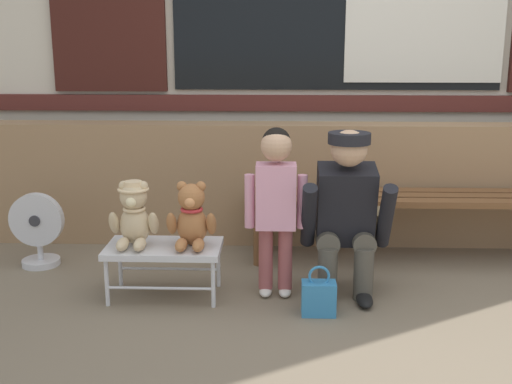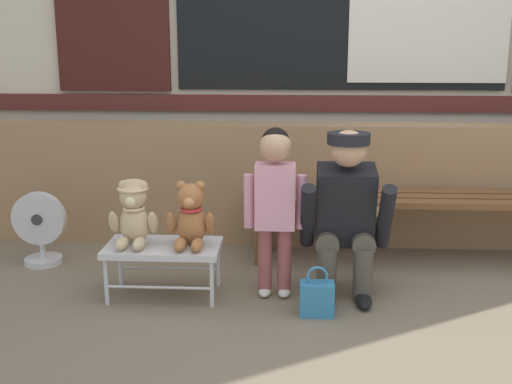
{
  "view_description": "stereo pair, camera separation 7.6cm",
  "coord_description": "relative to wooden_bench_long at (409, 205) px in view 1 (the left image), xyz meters",
  "views": [
    {
      "loc": [
        -0.43,
        -2.99,
        1.43
      ],
      "look_at": [
        -0.55,
        0.64,
        0.55
      ],
      "focal_mm": 44.94,
      "sensor_mm": 36.0,
      "label": 1
    },
    {
      "loc": [
        -0.35,
        -2.99,
        1.43
      ],
      "look_at": [
        -0.55,
        0.64,
        0.55
      ],
      "focal_mm": 44.94,
      "sensor_mm": 36.0,
      "label": 2
    }
  ],
  "objects": [
    {
      "name": "floor_fan",
      "position": [
        -2.37,
        -0.21,
        -0.13
      ],
      "size": [
        0.34,
        0.24,
        0.48
      ],
      "color": "silver",
      "rests_on": "ground"
    },
    {
      "name": "wooden_bench_long",
      "position": [
        0.0,
        0.0,
        0.0
      ],
      "size": [
        2.1,
        0.4,
        0.44
      ],
      "color": "brown",
      "rests_on": "ground"
    },
    {
      "name": "teddy_bear_plain",
      "position": [
        -1.33,
        -0.67,
        0.09
      ],
      "size": [
        0.28,
        0.26,
        0.36
      ],
      "color": "#A86B3D",
      "rests_on": "small_display_bench"
    },
    {
      "name": "brick_low_wall",
      "position": [
        -0.42,
        0.37,
        0.05
      ],
      "size": [
        6.33,
        0.25,
        0.85
      ],
      "primitive_type": "cube",
      "color": "#997551",
      "rests_on": "ground"
    },
    {
      "name": "child_standing",
      "position": [
        -0.86,
        -0.63,
        0.22
      ],
      "size": [
        0.35,
        0.18,
        0.96
      ],
      "color": "#994C4C",
      "rests_on": "ground"
    },
    {
      "name": "adult_crouching",
      "position": [
        -0.46,
        -0.6,
        0.11
      ],
      "size": [
        0.5,
        0.49,
        0.95
      ],
      "color": "#4C473D",
      "rests_on": "ground"
    },
    {
      "name": "ground_plane",
      "position": [
        -0.42,
        -1.06,
        -0.37
      ],
      "size": [
        60.0,
        60.0,
        0.0
      ],
      "primitive_type": "plane",
      "color": "#756651"
    },
    {
      "name": "handbag_on_ground",
      "position": [
        -0.63,
        -0.89,
        -0.28
      ],
      "size": [
        0.18,
        0.11,
        0.27
      ],
      "color": "teal",
      "rests_on": "ground"
    },
    {
      "name": "teddy_bear_with_hat",
      "position": [
        -1.65,
        -0.67,
        0.1
      ],
      "size": [
        0.28,
        0.27,
        0.36
      ],
      "color": "#CCB289",
      "rests_on": "small_display_bench"
    },
    {
      "name": "small_display_bench",
      "position": [
        -1.49,
        -0.67,
        -0.11
      ],
      "size": [
        0.64,
        0.36,
        0.3
      ],
      "color": "silver",
      "rests_on": "ground"
    }
  ]
}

